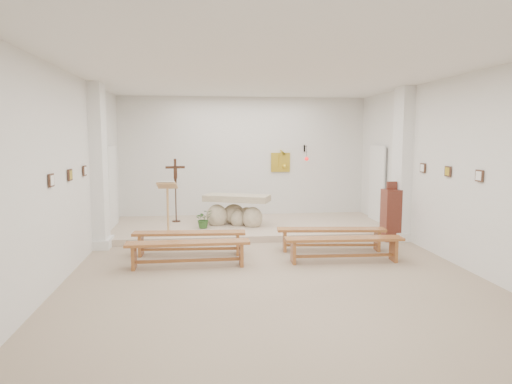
{
  "coord_description": "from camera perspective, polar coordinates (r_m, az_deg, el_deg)",
  "views": [
    {
      "loc": [
        -1.19,
        -7.99,
        2.37
      ],
      "look_at": [
        -0.06,
        1.6,
        1.21
      ],
      "focal_mm": 32.0,
      "sensor_mm": 36.0,
      "label": 1
    }
  ],
  "objects": [
    {
      "name": "station_frame_left_front",
      "position": [
        7.57,
        -24.23,
        1.34
      ],
      "size": [
        0.03,
        0.2,
        0.2
      ],
      "primitive_type": "cube",
      "color": "#472C1F",
      "rests_on": "wall_left"
    },
    {
      "name": "ceiling",
      "position": [
        8.16,
        1.78,
        14.76
      ],
      "size": [
        7.0,
        10.0,
        0.02
      ],
      "primitive_type": "cube",
      "color": "silver",
      "rests_on": "wall_back"
    },
    {
      "name": "gold_wall_relief",
      "position": [
        13.17,
        3.08,
        3.73
      ],
      "size": [
        0.55,
        0.04,
        0.55
      ],
      "primitive_type": "cube",
      "color": "gold",
      "rests_on": "wall_back"
    },
    {
      "name": "crucifix_stand",
      "position": [
        12.12,
        -10.03,
        0.8
      ],
      "size": [
        0.5,
        0.22,
        1.66
      ],
      "rotation": [
        0.0,
        0.0,
        0.15
      ],
      "color": "#3D2413",
      "rests_on": "sanctuary_platform"
    },
    {
      "name": "potted_plant",
      "position": [
        11.26,
        -6.56,
        -3.36
      ],
      "size": [
        0.5,
        0.47,
        0.46
      ],
      "primitive_type": "imported",
      "rotation": [
        0.0,
        0.0,
        0.32
      ],
      "color": "#2D5923",
      "rests_on": "sanctuary_platform"
    },
    {
      "name": "bench_right_second",
      "position": [
        8.88,
        10.94,
        -6.36
      ],
      "size": [
        2.27,
        0.46,
        0.48
      ],
      "rotation": [
        0.0,
        0.0,
        -0.05
      ],
      "color": "brown",
      "rests_on": "ground"
    },
    {
      "name": "bench_left_second",
      "position": [
        8.48,
        -8.47,
        -6.94
      ],
      "size": [
        2.25,
        0.37,
        0.48
      ],
      "rotation": [
        0.0,
        0.0,
        0.01
      ],
      "color": "brown",
      "rests_on": "ground"
    },
    {
      "name": "pilaster_left",
      "position": [
        10.25,
        -19.03,
        3.03
      ],
      "size": [
        0.26,
        0.55,
        3.5
      ],
      "primitive_type": "cube",
      "color": "white",
      "rests_on": "ground"
    },
    {
      "name": "wall_back",
      "position": [
        13.05,
        -1.5,
        4.15
      ],
      "size": [
        7.0,
        0.02,
        3.5
      ],
      "primitive_type": "cube",
      "color": "silver",
      "rests_on": "ground"
    },
    {
      "name": "sanctuary_platform",
      "position": [
        11.78,
        -0.81,
        -4.36
      ],
      "size": [
        6.98,
        3.0,
        0.15
      ],
      "primitive_type": "cube",
      "color": "tan",
      "rests_on": "ground"
    },
    {
      "name": "station_frame_right_front",
      "position": [
        8.6,
        26.14,
        1.83
      ],
      "size": [
        0.03,
        0.2,
        0.2
      ],
      "primitive_type": "cube",
      "color": "#472C1F",
      "rests_on": "wall_right"
    },
    {
      "name": "wall_right",
      "position": [
        9.28,
        23.58,
        2.47
      ],
      "size": [
        0.02,
        10.0,
        3.5
      ],
      "primitive_type": "cube",
      "color": "silver",
      "rests_on": "ground"
    },
    {
      "name": "wall_left",
      "position": [
        8.34,
        -22.73,
        2.08
      ],
      "size": [
        0.02,
        10.0,
        3.5
      ],
      "primitive_type": "cube",
      "color": "silver",
      "rests_on": "ground"
    },
    {
      "name": "ground",
      "position": [
        8.42,
        1.69,
        -9.47
      ],
      "size": [
        7.0,
        10.0,
        0.0
      ],
      "primitive_type": "cube",
      "color": "tan",
      "rests_on": "ground"
    },
    {
      "name": "station_frame_left_mid",
      "position": [
        8.53,
        -22.23,
        1.99
      ],
      "size": [
        0.03,
        0.2,
        0.2
      ],
      "primitive_type": "cube",
      "color": "#472C1F",
      "rests_on": "wall_left"
    },
    {
      "name": "lectern",
      "position": [
        10.64,
        -10.98,
        -1.94
      ],
      "size": [
        0.47,
        0.41,
        1.24
      ],
      "rotation": [
        0.0,
        0.0,
        -0.08
      ],
      "color": "tan",
      "rests_on": "sanctuary_platform"
    },
    {
      "name": "donation_pedestal",
      "position": [
        10.92,
        16.5,
        -2.72
      ],
      "size": [
        0.38,
        0.38,
        1.37
      ],
      "rotation": [
        0.0,
        0.0,
        0.04
      ],
      "color": "maroon",
      "rests_on": "ground"
    },
    {
      "name": "sanctuary_lamp",
      "position": [
        13.05,
        6.31,
        4.37
      ],
      "size": [
        0.11,
        0.36,
        0.44
      ],
      "color": "black",
      "rests_on": "wall_back"
    },
    {
      "name": "radiator_left",
      "position": [
        11.12,
        -18.27,
        -4.36
      ],
      "size": [
        0.1,
        0.85,
        0.52
      ],
      "primitive_type": "cube",
      "color": "silver",
      "rests_on": "ground"
    },
    {
      "name": "station_frame_right_mid",
      "position": [
        9.45,
        22.86,
        2.39
      ],
      "size": [
        0.03,
        0.2,
        0.2
      ],
      "primitive_type": "cube",
      "color": "#472C1F",
      "rests_on": "wall_right"
    },
    {
      "name": "altar",
      "position": [
        11.59,
        -2.5,
        -2.55
      ],
      "size": [
        1.76,
        1.19,
        0.85
      ],
      "rotation": [
        0.0,
        0.0,
        -0.38
      ],
      "color": "beige",
      "rests_on": "sanctuary_platform"
    },
    {
      "name": "station_frame_left_rear",
      "position": [
        9.49,
        -20.63,
        2.51
      ],
      "size": [
        0.03,
        0.2,
        0.2
      ],
      "primitive_type": "cube",
      "color": "#472C1F",
      "rests_on": "wall_left"
    },
    {
      "name": "pilaster_right",
      "position": [
        11.0,
        17.8,
        3.31
      ],
      "size": [
        0.26,
        0.55,
        3.5
      ],
      "primitive_type": "cube",
      "color": "white",
      "rests_on": "ground"
    },
    {
      "name": "station_frame_right_rear",
      "position": [
        10.33,
        20.13,
        2.85
      ],
      "size": [
        0.03,
        0.2,
        0.2
      ],
      "primitive_type": "cube",
      "color": "#472C1F",
      "rests_on": "wall_right"
    },
    {
      "name": "bench_right_front",
      "position": [
        9.7,
        9.36,
        -5.2
      ],
      "size": [
        2.28,
        0.6,
        0.48
      ],
      "rotation": [
        0.0,
        0.0,
        -0.11
      ],
      "color": "brown",
      "rests_on": "ground"
    },
    {
      "name": "bench_left_front",
      "position": [
        9.33,
        -8.31,
        -5.66
      ],
      "size": [
        2.27,
        0.5,
        0.48
      ],
      "rotation": [
        0.0,
        0.0,
        -0.06
      ],
      "color": "brown",
      "rests_on": "ground"
    },
    {
      "name": "radiator_right",
      "position": [
        11.84,
        16.39,
        -3.63
      ],
      "size": [
        0.1,
        0.85,
        0.52
      ],
      "primitive_type": "cube",
      "color": "silver",
      "rests_on": "ground"
    }
  ]
}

